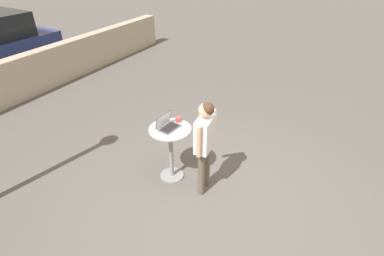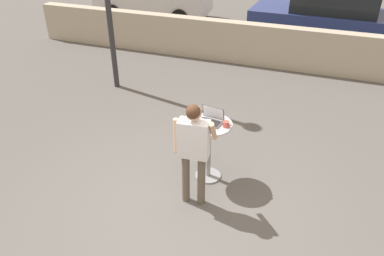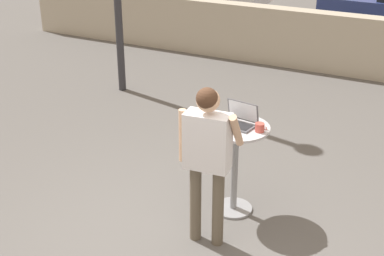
% 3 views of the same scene
% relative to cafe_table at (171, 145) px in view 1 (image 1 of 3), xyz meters
% --- Properties ---
extents(ground_plane, '(50.00, 50.00, 0.00)m').
position_rel_cafe_table_xyz_m(ground_plane, '(-0.19, -0.92, -0.66)').
color(ground_plane, '#5B5956').
extents(cafe_table, '(0.67, 0.67, 0.97)m').
position_rel_cafe_table_xyz_m(cafe_table, '(0.00, 0.00, 0.00)').
color(cafe_table, gray).
rests_on(cafe_table, ground_plane).
extents(laptop, '(0.37, 0.29, 0.23)m').
position_rel_cafe_table_xyz_m(laptop, '(0.01, 0.05, 0.36)').
color(laptop, '#515156').
rests_on(laptop, cafe_table).
extents(coffee_mug, '(0.12, 0.09, 0.09)m').
position_rel_cafe_table_xyz_m(coffee_mug, '(0.25, -0.01, 0.35)').
color(coffee_mug, '#C14C42').
rests_on(coffee_mug, cafe_table).
extents(standing_person, '(0.55, 0.38, 1.59)m').
position_rel_cafe_table_xyz_m(standing_person, '(-0.02, -0.62, 0.34)').
color(standing_person, brown).
rests_on(standing_person, ground_plane).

